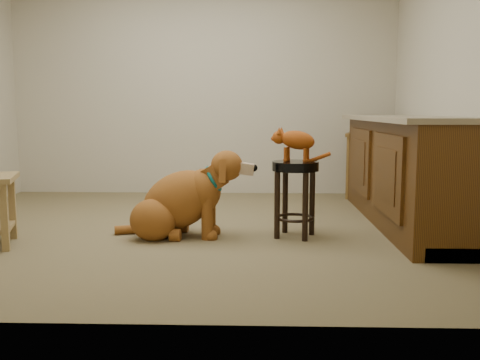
{
  "coord_description": "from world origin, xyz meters",
  "views": [
    {
      "loc": [
        0.63,
        -4.36,
        0.99
      ],
      "look_at": [
        0.5,
        -0.24,
        0.45
      ],
      "focal_mm": 40.0,
      "sensor_mm": 36.0,
      "label": 1
    }
  ],
  "objects_px": {
    "padded_stool": "(295,184)",
    "tabby_kitten": "(294,141)",
    "wood_stool": "(364,164)",
    "golden_retriever": "(180,202)"
  },
  "relations": [
    {
      "from": "padded_stool",
      "to": "tabby_kitten",
      "type": "distance_m",
      "value": 0.33
    },
    {
      "from": "wood_stool",
      "to": "golden_retriever",
      "type": "distance_m",
      "value": 2.66
    },
    {
      "from": "padded_stool",
      "to": "wood_stool",
      "type": "height_order",
      "value": "wood_stool"
    },
    {
      "from": "golden_retriever",
      "to": "padded_stool",
      "type": "bearing_deg",
      "value": 3.83
    },
    {
      "from": "tabby_kitten",
      "to": "padded_stool",
      "type": "bearing_deg",
      "value": -5.72
    },
    {
      "from": "padded_stool",
      "to": "golden_retriever",
      "type": "relative_size",
      "value": 0.52
    },
    {
      "from": "wood_stool",
      "to": "padded_stool",
      "type": "bearing_deg",
      "value": -115.42
    },
    {
      "from": "padded_stool",
      "to": "wood_stool",
      "type": "xyz_separation_m",
      "value": [
        0.92,
        1.93,
        -0.04
      ]
    },
    {
      "from": "wood_stool",
      "to": "tabby_kitten",
      "type": "height_order",
      "value": "tabby_kitten"
    },
    {
      "from": "wood_stool",
      "to": "golden_retriever",
      "type": "height_order",
      "value": "wood_stool"
    }
  ]
}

